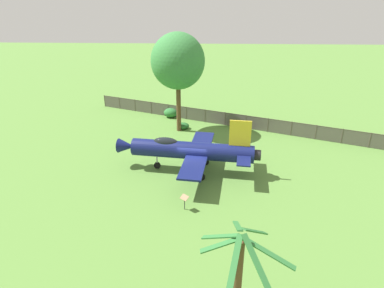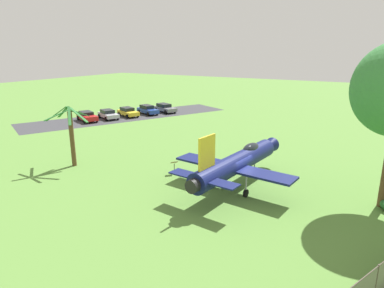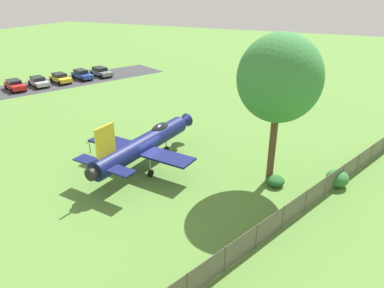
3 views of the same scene
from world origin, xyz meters
name	(u,v)px [view 1 (image 1 of 3)]	position (x,y,z in m)	size (l,w,h in m)	color
ground_plane	(192,171)	(0.00, 0.00, 0.00)	(200.00, 200.00, 0.00)	#568438
display_jet	(188,150)	(0.04, 0.35, 2.06)	(9.77, 12.66, 5.01)	#111951
shade_tree	(178,62)	(9.98, 2.05, 8.00)	(5.83, 5.88, 11.10)	brown
palm_tree	(238,279)	(-15.10, -2.72, 3.03)	(4.58, 3.72, 5.59)	brown
perimeter_fence	(235,120)	(11.56, -4.64, 0.89)	(15.14, 36.71, 1.67)	#4C4238
shrub_near_fence	(183,126)	(10.56, 1.61, 0.37)	(1.35, 1.45, 0.73)	#235B26
shrub_by_tree	(171,113)	(14.77, 3.54, 0.61)	(1.63, 1.85, 1.21)	#2D7033
info_plaque	(184,199)	(-5.87, 0.24, 0.85)	(0.69, 0.71, 1.14)	#333333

